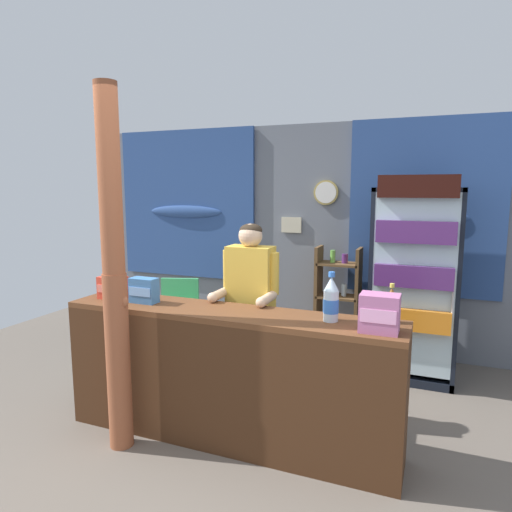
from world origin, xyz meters
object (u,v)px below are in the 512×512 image
snack_box_crackers (113,287)px  drink_fridge (415,269)px  snack_box_biscuit (144,290)px  snack_box_wafer (380,313)px  timber_post (114,281)px  soda_bottle_iced_tea (391,306)px  soda_bottle_water (331,300)px  stall_counter (222,369)px  plastic_lawn_chair (178,314)px  bottle_shelf_rack (338,300)px  shopkeeper (250,297)px

snack_box_crackers → drink_fridge: bearing=37.6°
snack_box_biscuit → snack_box_wafer: 1.76m
timber_post → soda_bottle_iced_tea: (1.79, 0.51, -0.12)m
soda_bottle_water → soda_bottle_iced_tea: size_ratio=1.27×
stall_counter → plastic_lawn_chair: bearing=131.3°
bottle_shelf_rack → soda_bottle_iced_tea: 2.04m
snack_box_wafer → drink_fridge: bearing=86.1°
snack_box_wafer → soda_bottle_water: bearing=160.3°
shopkeeper → snack_box_wafer: 1.20m
drink_fridge → soda_bottle_water: (-0.45, -1.65, 0.04)m
drink_fridge → plastic_lawn_chair: bearing=-170.6°
timber_post → snack_box_wafer: (1.75, 0.28, -0.12)m
plastic_lawn_chair → soda_bottle_water: 2.41m
snack_box_crackers → shopkeeper: bearing=23.8°
shopkeeper → soda_bottle_water: size_ratio=4.76×
drink_fridge → snack_box_crackers: bearing=-142.4°
timber_post → shopkeeper: 1.08m
bottle_shelf_rack → plastic_lawn_chair: size_ratio=1.41×
timber_post → snack_box_biscuit: bearing=91.7°
bottle_shelf_rack → snack_box_crackers: size_ratio=5.79×
soda_bottle_iced_tea → timber_post: bearing=-164.2°
soda_bottle_iced_tea → snack_box_crackers: bearing=-176.1°
drink_fridge → plastic_lawn_chair: (-2.40, -0.40, -0.59)m
soda_bottle_iced_tea → snack_box_biscuit: soda_bottle_iced_tea is taller
timber_post → soda_bottle_water: (1.42, 0.40, -0.09)m
soda_bottle_water → snack_box_biscuit: bearing=-177.9°
bottle_shelf_rack → soda_bottle_water: 2.06m
stall_counter → timber_post: 0.97m
drink_fridge → soda_bottle_water: bearing=-105.1°
snack_box_crackers → snack_box_biscuit: bearing=-3.8°
stall_counter → soda_bottle_water: bearing=9.7°
drink_fridge → snack_box_biscuit: (-1.88, -1.71, -0.00)m
snack_box_biscuit → snack_box_wafer: snack_box_wafer is taller
bottle_shelf_rack → plastic_lawn_chair: bottle_shelf_rack is taller
snack_box_biscuit → bottle_shelf_rack: bearing=61.9°
timber_post → plastic_lawn_chair: 1.88m
timber_post → snack_box_biscuit: (-0.01, 0.34, -0.14)m
stall_counter → snack_box_biscuit: size_ratio=11.92×
snack_box_wafer → shopkeeper: bearing=153.8°
soda_bottle_water → snack_box_wafer: bearing=-19.7°
bottle_shelf_rack → snack_box_crackers: 2.48m
timber_post → plastic_lawn_chair: timber_post is taller
snack_box_wafer → snack_box_crackers: bearing=177.6°
shopkeeper → bottle_shelf_rack: bearing=75.9°
timber_post → snack_box_crackers: 0.51m
snack_box_biscuit → stall_counter: bearing=-6.1°
soda_bottle_iced_tea → snack_box_crackers: soda_bottle_iced_tea is taller
drink_fridge → shopkeeper: drink_fridge is taller
timber_post → snack_box_biscuit: size_ratio=12.11×
drink_fridge → soda_bottle_iced_tea: 1.54m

